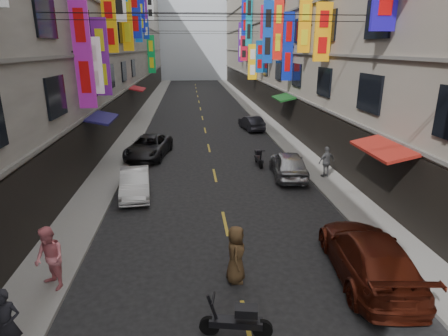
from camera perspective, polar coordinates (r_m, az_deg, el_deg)
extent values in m
cube|color=slate|center=(38.56, -12.33, 7.40)|extent=(2.00, 90.00, 0.12)
cube|color=slate|center=(38.97, 5.62, 7.83)|extent=(2.00, 90.00, 0.12)
cube|color=gray|center=(39.25, -22.63, 20.55)|extent=(10.00, 90.00, 19.00)
cube|color=black|center=(38.46, -13.90, 9.45)|extent=(0.12, 85.50, 3.00)
cube|color=#66635E|center=(38.26, -14.07, 11.96)|extent=(0.16, 90.00, 0.14)
cube|color=#66635E|center=(38.09, -14.45, 16.74)|extent=(0.16, 90.00, 0.14)
cube|color=#66635E|center=(38.20, -14.84, 21.54)|extent=(0.16, 90.00, 0.14)
cube|color=gray|center=(40.06, 15.14, 21.17)|extent=(10.00, 90.00, 19.00)
cube|color=black|center=(38.94, 7.08, 9.92)|extent=(0.12, 85.50, 3.00)
cube|color=#66635E|center=(38.74, 7.16, 12.41)|extent=(0.16, 90.00, 0.14)
cube|color=#66635E|center=(38.58, 7.35, 17.15)|extent=(0.16, 90.00, 0.14)
cube|color=#66635E|center=(38.68, 7.55, 21.89)|extent=(0.16, 90.00, 0.14)
cube|color=silver|center=(87.79, -4.78, 20.55)|extent=(18.00, 8.00, 22.00)
cube|color=#9C1C97|center=(20.51, -20.72, 16.24)|extent=(0.87, 0.18, 5.54)
cylinder|color=black|center=(20.52, -20.86, 16.22)|extent=(0.97, 0.08, 0.08)
cube|color=white|center=(22.36, -19.24, 14.49)|extent=(0.89, 0.18, 3.01)
cylinder|color=black|center=(22.37, -19.37, 14.47)|extent=(0.99, 0.08, 0.08)
cube|color=#FFA30D|center=(23.47, 14.81, 19.36)|extent=(0.94, 0.18, 3.21)
cylinder|color=black|center=(23.48, 14.93, 19.35)|extent=(1.04, 0.08, 0.08)
cube|color=#621782|center=(24.46, -18.16, 15.72)|extent=(0.89, 0.18, 4.49)
cylinder|color=black|center=(24.47, -18.28, 15.71)|extent=(0.99, 0.08, 0.08)
cube|color=#FDA20E|center=(27.11, 12.20, 20.53)|extent=(0.82, 0.18, 3.53)
cylinder|color=black|center=(27.12, 12.31, 20.52)|extent=(0.92, 0.08, 0.08)
cube|color=#D59D0B|center=(27.76, -17.04, 20.31)|extent=(0.93, 0.18, 3.74)
cylinder|color=black|center=(27.77, -17.14, 20.30)|extent=(1.03, 0.08, 0.08)
cube|color=#0E23AB|center=(31.04, 9.72, 17.72)|extent=(0.80, 0.18, 5.11)
cylinder|color=black|center=(31.06, 9.81, 17.71)|extent=(0.90, 0.08, 0.08)
cube|color=red|center=(34.58, 8.25, 20.29)|extent=(0.80, 0.18, 5.14)
cylinder|color=black|center=(34.59, 8.34, 20.29)|extent=(0.90, 0.08, 0.08)
cube|color=#E8A80C|center=(35.65, -14.61, 21.27)|extent=(0.91, 0.18, 5.46)
cylinder|color=black|center=(35.66, -14.69, 21.27)|extent=(1.01, 0.08, 0.08)
cube|color=#1043BC|center=(38.38, 6.70, 19.85)|extent=(0.96, 0.18, 5.69)
cylinder|color=black|center=(38.39, 6.77, 19.85)|extent=(1.06, 0.08, 0.08)
cube|color=#0F1DB3|center=(40.26, -13.48, 22.12)|extent=(1.14, 0.18, 4.86)
cylinder|color=black|center=(40.26, -13.56, 22.11)|extent=(1.24, 0.08, 0.08)
cube|color=red|center=(40.94, 6.14, 21.24)|extent=(0.75, 0.18, 3.19)
cylinder|color=black|center=(40.95, 6.21, 21.24)|extent=(0.85, 0.08, 0.08)
cube|color=#0D52A7|center=(42.56, 5.45, 16.52)|extent=(0.84, 0.18, 3.34)
cylinder|color=black|center=(42.57, 5.52, 16.52)|extent=(0.94, 0.08, 0.08)
cube|color=blue|center=(43.89, -12.96, 20.50)|extent=(0.78, 0.18, 3.56)
cylinder|color=black|center=(43.90, -13.03, 20.49)|extent=(0.88, 0.08, 0.08)
cube|color=#0F16B0|center=(46.44, -12.57, 21.68)|extent=(0.91, 0.18, 3.49)
cylinder|color=black|center=(46.45, -12.63, 21.67)|extent=(1.01, 0.08, 0.08)
cube|color=#FAB60D|center=(46.40, 4.37, 15.81)|extent=(1.06, 0.18, 4.06)
cylinder|color=black|center=(46.41, 4.43, 15.80)|extent=(1.16, 0.08, 0.08)
cube|color=#0C8296|center=(50.66, 3.82, 21.61)|extent=(0.80, 0.18, 6.28)
cylinder|color=black|center=(50.67, 3.88, 21.61)|extent=(0.90, 0.08, 0.08)
cube|color=#0D2D9D|center=(52.45, -11.82, 20.59)|extent=(0.71, 0.18, 3.51)
cylinder|color=black|center=(52.45, -11.88, 20.59)|extent=(0.81, 0.08, 0.08)
cube|color=#1022BE|center=(52.73, 3.30, 22.04)|extent=(1.06, 0.18, 4.70)
cylinder|color=black|center=(52.74, 3.36, 22.04)|extent=(1.16, 0.08, 0.08)
cube|color=red|center=(53.91, 3.05, 17.75)|extent=(0.97, 0.18, 3.27)
cylinder|color=black|center=(53.92, 3.11, 17.75)|extent=(1.07, 0.08, 0.08)
cube|color=#0C863C|center=(55.81, -11.02, 16.63)|extent=(1.03, 0.18, 5.11)
cylinder|color=black|center=(55.81, -11.07, 16.63)|extent=(1.13, 0.08, 0.08)
cube|color=white|center=(58.50, -11.22, 22.90)|extent=(0.96, 0.18, 3.40)
cylinder|color=black|center=(58.50, -11.27, 22.90)|extent=(1.06, 0.08, 0.08)
cube|color=#471679|center=(58.36, 2.55, 18.56)|extent=(0.68, 0.18, 5.56)
cylinder|color=black|center=(58.36, 2.60, 18.56)|extent=(0.78, 0.08, 0.08)
cube|color=maroon|center=(16.11, 23.12, 2.82)|extent=(1.39, 3.20, 0.41)
cube|color=#1C1650|center=(22.56, -18.16, 7.32)|extent=(1.39, 3.20, 0.41)
cube|color=#124617|center=(30.87, 9.15, 10.59)|extent=(1.39, 3.20, 0.41)
cube|color=maroon|center=(38.19, -13.08, 11.72)|extent=(1.39, 3.20, 0.41)
cylinder|color=black|center=(17.78, -1.14, 22.42)|extent=(14.00, 0.04, 0.04)
cylinder|color=black|center=(31.81, -3.19, 22.55)|extent=(14.00, 0.04, 0.04)
cylinder|color=black|center=(45.73, -3.92, 20.09)|extent=(14.00, 0.04, 0.04)
cube|color=gold|center=(10.33, 3.66, -23.21)|extent=(0.12, 2.20, 0.01)
cube|color=gold|center=(15.32, 0.17, -8.40)|extent=(0.12, 2.20, 0.01)
cube|color=gold|center=(20.85, -1.41, -1.12)|extent=(0.12, 2.20, 0.01)
cube|color=gold|center=(26.59, -2.32, 3.07)|extent=(0.12, 2.20, 0.01)
cube|color=gold|center=(32.42, -2.90, 5.76)|extent=(0.12, 2.20, 0.01)
cube|color=gold|center=(38.30, -3.31, 7.63)|extent=(0.12, 2.20, 0.01)
cube|color=gold|center=(44.22, -3.61, 9.00)|extent=(0.12, 2.20, 0.01)
cube|color=gold|center=(50.15, -3.85, 10.05)|extent=(0.12, 2.20, 0.01)
cube|color=gold|center=(56.10, -4.03, 10.87)|extent=(0.12, 2.20, 0.01)
cube|color=gold|center=(62.06, -4.18, 11.54)|extent=(0.12, 2.20, 0.01)
cube|color=gold|center=(68.03, -4.30, 12.09)|extent=(0.12, 2.20, 0.01)
cube|color=gold|center=(74.00, -4.41, 12.55)|extent=(0.12, 2.20, 0.01)
cylinder|color=black|center=(10.01, -2.22, -22.89)|extent=(0.51, 0.21, 0.50)
cylinder|color=black|center=(9.96, 5.87, -23.23)|extent=(0.51, 0.21, 0.50)
cube|color=black|center=(9.87, 1.82, -22.45)|extent=(1.33, 0.53, 0.18)
cube|color=black|center=(9.64, 3.43, -20.92)|extent=(0.60, 0.41, 0.22)
cylinder|color=black|center=(9.71, -1.63, -20.92)|extent=(0.36, 0.14, 0.88)
cylinder|color=black|center=(9.50, -1.65, -19.27)|extent=(0.15, 0.50, 0.06)
cylinder|color=black|center=(22.06, 5.65, 0.54)|extent=(0.13, 0.50, 0.50)
cylinder|color=black|center=(23.28, 4.99, 1.48)|extent=(0.13, 0.50, 0.50)
cube|color=black|center=(22.62, 5.32, 1.39)|extent=(0.33, 1.31, 0.18)
cube|color=black|center=(22.76, 5.22, 2.41)|extent=(0.33, 0.56, 0.22)
cylinder|color=black|center=(22.02, 5.63, 1.73)|extent=(0.09, 0.36, 0.88)
cylinder|color=black|center=(21.93, 5.66, 2.61)|extent=(0.50, 0.07, 0.06)
imported|color=silver|center=(18.36, -13.41, -2.25)|extent=(1.72, 3.92, 1.25)
imported|color=black|center=(24.70, -11.41, 3.21)|extent=(3.10, 5.26, 1.37)
imported|color=#50190D|center=(12.52, 21.14, -12.32)|extent=(2.61, 5.31, 1.49)
imported|color=#A4A4A8|center=(20.72, 9.79, 0.59)|extent=(2.09, 4.39, 1.45)
imported|color=#26262E|center=(32.58, 4.19, 6.88)|extent=(1.89, 3.86, 1.22)
imported|color=black|center=(10.17, -30.17, -19.85)|extent=(0.64, 0.59, 1.68)
imported|color=pink|center=(12.00, -25.05, -12.40)|extent=(1.10, 1.10, 1.90)
imported|color=#4F4F51|center=(20.77, 15.36, 0.92)|extent=(1.11, 0.84, 1.68)
imported|color=brown|center=(11.46, 1.81, -13.02)|extent=(0.71, 0.95, 1.81)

